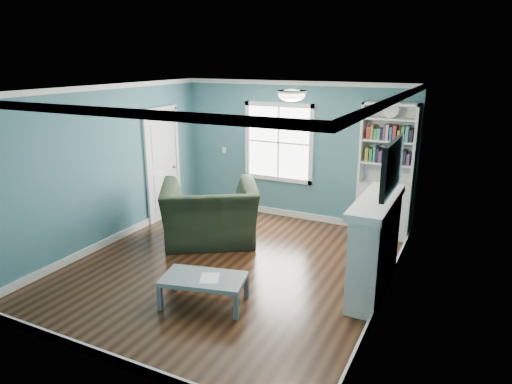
% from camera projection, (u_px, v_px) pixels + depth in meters
% --- Properties ---
extents(floor, '(5.00, 5.00, 0.00)m').
position_uv_depth(floor, '(229.00, 267.00, 6.80)').
color(floor, black).
rests_on(floor, ground).
extents(room_walls, '(5.00, 5.00, 5.00)m').
position_uv_depth(room_walls, '(227.00, 163.00, 6.35)').
color(room_walls, '#366C76').
rests_on(room_walls, ground).
extents(trim, '(4.50, 5.00, 2.60)m').
position_uv_depth(trim, '(228.00, 187.00, 6.45)').
color(trim, white).
rests_on(trim, ground).
extents(window, '(1.40, 0.06, 1.50)m').
position_uv_depth(window, '(279.00, 143.00, 8.66)').
color(window, white).
rests_on(window, room_walls).
extents(bookshelf, '(0.90, 0.35, 2.31)m').
position_uv_depth(bookshelf, '(385.00, 184.00, 7.77)').
color(bookshelf, silver).
rests_on(bookshelf, ground).
extents(fireplace, '(0.44, 1.58, 1.30)m').
position_uv_depth(fireplace, '(376.00, 247.00, 5.91)').
color(fireplace, black).
rests_on(fireplace, ground).
extents(tv, '(0.06, 1.10, 0.65)m').
position_uv_depth(tv, '(392.00, 166.00, 5.55)').
color(tv, black).
rests_on(tv, fireplace).
extents(door, '(0.12, 0.98, 2.17)m').
position_uv_depth(door, '(163.00, 163.00, 8.64)').
color(door, silver).
rests_on(door, ground).
extents(ceiling_fixture, '(0.38, 0.38, 0.15)m').
position_uv_depth(ceiling_fixture, '(292.00, 95.00, 5.78)').
color(ceiling_fixture, white).
rests_on(ceiling_fixture, room_walls).
extents(light_switch, '(0.08, 0.01, 0.12)m').
position_uv_depth(light_switch, '(224.00, 150.00, 9.23)').
color(light_switch, white).
rests_on(light_switch, room_walls).
extents(recliner, '(1.84, 1.67, 1.35)m').
position_uv_depth(recliner, '(210.00, 204.00, 7.56)').
color(recliner, black).
rests_on(recliner, ground).
extents(coffee_table, '(1.13, 0.79, 0.37)m').
position_uv_depth(coffee_table, '(204.00, 281.00, 5.69)').
color(coffee_table, '#515B61').
rests_on(coffee_table, ground).
extents(paper_sheet, '(0.33, 0.36, 0.00)m').
position_uv_depth(paper_sheet, '(210.00, 278.00, 5.65)').
color(paper_sheet, white).
rests_on(paper_sheet, coffee_table).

